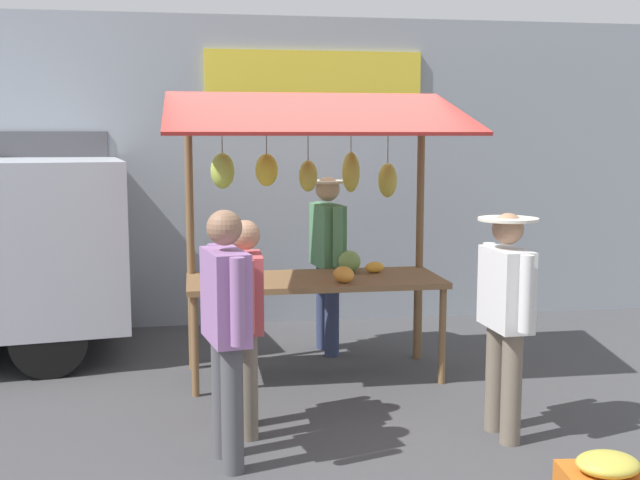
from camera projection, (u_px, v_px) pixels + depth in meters
name	position (u px, v px, depth m)	size (l,w,h in m)	color
ground_plane	(315.00, 376.00, 6.98)	(40.00, 40.00, 0.00)	#424244
street_backdrop	(280.00, 172.00, 8.89)	(9.00, 0.30, 3.40)	#8C939E
market_stall	(315.00, 200.00, 6.83)	(2.50, 1.46, 2.50)	brown
vendor_with_sunhat	(328.00, 249.00, 7.61)	(0.44, 0.72, 1.72)	navy
shopper_with_shopping_bag	(505.00, 307.00, 5.44)	(0.41, 0.68, 1.58)	#726656
shopper_in_striped_shirt	(226.00, 319.00, 4.97)	(0.31, 0.69, 1.65)	#4C4C51
shopper_with_ponytail	(246.00, 313.00, 5.54)	(0.23, 0.67, 1.53)	#726656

